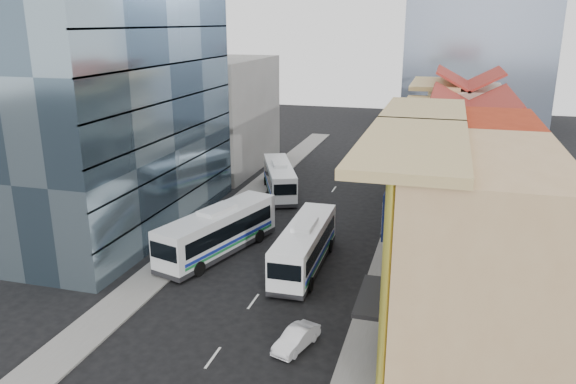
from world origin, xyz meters
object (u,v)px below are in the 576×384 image
(shophouse_tan, at_px, (477,261))
(sedan_right, at_px, (296,339))
(office_tower, at_px, (107,63))
(bus_left_far, at_px, (279,178))
(bus_left_near, at_px, (218,230))
(bus_right, at_px, (304,245))

(shophouse_tan, height_order, sedan_right, shophouse_tan)
(office_tower, xyz_separation_m, bus_left_far, (11.50, 13.62, -13.16))
(bus_left_near, height_order, bus_right, bus_left_near)
(bus_left_near, bearing_deg, shophouse_tan, -11.24)
(sedan_right, bearing_deg, bus_left_near, 147.30)
(office_tower, height_order, bus_left_near, office_tower)
(bus_left_far, bearing_deg, sedan_right, -94.05)
(bus_right, bearing_deg, office_tower, 165.59)
(office_tower, distance_m, sedan_right, 30.14)
(shophouse_tan, xyz_separation_m, office_tower, (-31.00, 14.00, 9.00))
(bus_left_near, bearing_deg, bus_left_far, 106.21)
(bus_left_near, height_order, sedan_right, bus_left_near)
(shophouse_tan, bearing_deg, bus_left_near, 152.55)
(bus_left_far, bearing_deg, bus_right, -90.24)
(shophouse_tan, distance_m, bus_left_far, 34.06)
(bus_right, bearing_deg, sedan_right, -78.85)
(office_tower, height_order, bus_left_far, office_tower)
(shophouse_tan, distance_m, bus_left_near, 22.33)
(bus_left_far, distance_m, bus_right, 19.72)
(office_tower, relative_size, bus_right, 2.54)
(bus_left_near, relative_size, bus_left_far, 1.10)
(shophouse_tan, distance_m, office_tower, 35.19)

